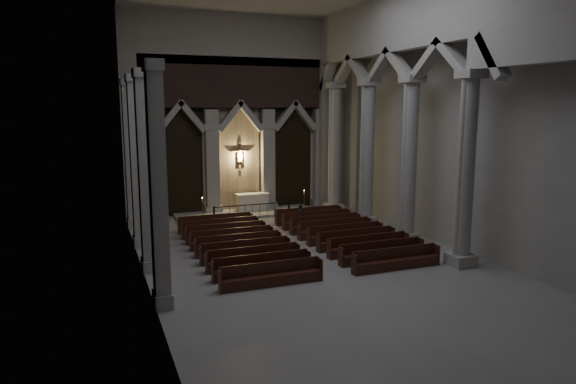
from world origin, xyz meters
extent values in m
plane|color=gray|center=(0.00, 0.00, 0.00)|extent=(24.00, 24.00, 0.00)
cube|color=#9C9992|center=(0.00, 12.00, 6.00)|extent=(14.00, 0.10, 12.00)
cube|color=#9C9992|center=(-7.00, 0.00, 6.00)|extent=(0.10, 24.00, 12.00)
cube|color=#9C9992|center=(7.00, 0.00, 6.00)|extent=(0.10, 24.00, 12.00)
cube|color=#A8A59C|center=(-5.40, 11.50, 3.20)|extent=(0.80, 0.50, 6.40)
cube|color=#A8A59C|center=(-5.40, 11.50, 0.25)|extent=(1.05, 0.70, 0.50)
cube|color=#A8A59C|center=(-5.40, 11.50, 5.35)|extent=(1.00, 0.65, 0.35)
cube|color=#A8A59C|center=(-1.80, 11.50, 3.20)|extent=(0.80, 0.50, 6.40)
cube|color=#A8A59C|center=(-1.80, 11.50, 0.25)|extent=(1.05, 0.70, 0.50)
cube|color=#A8A59C|center=(-1.80, 11.50, 5.35)|extent=(1.00, 0.65, 0.35)
cube|color=#A8A59C|center=(1.80, 11.50, 3.20)|extent=(0.80, 0.50, 6.40)
cube|color=#A8A59C|center=(1.80, 11.50, 0.25)|extent=(1.05, 0.70, 0.50)
cube|color=#A8A59C|center=(1.80, 11.50, 5.35)|extent=(1.00, 0.65, 0.35)
cube|color=#A8A59C|center=(5.40, 11.50, 3.20)|extent=(0.80, 0.50, 6.40)
cube|color=#A8A59C|center=(5.40, 11.50, 0.25)|extent=(1.05, 0.70, 0.50)
cube|color=#A8A59C|center=(5.40, 11.50, 5.35)|extent=(1.00, 0.65, 0.35)
cube|color=black|center=(-3.60, 11.85, 3.50)|extent=(2.60, 0.15, 7.00)
cube|color=tan|center=(0.00, 11.85, 3.50)|extent=(2.60, 0.15, 7.00)
cube|color=black|center=(3.60, 11.85, 3.50)|extent=(2.60, 0.15, 7.00)
cube|color=black|center=(0.00, 11.50, 8.00)|extent=(12.00, 0.50, 3.00)
cube|color=#A8A59C|center=(-6.20, 11.50, 4.50)|extent=(1.60, 0.50, 9.00)
cube|color=#A8A59C|center=(6.20, 11.50, 4.50)|extent=(1.60, 0.50, 9.00)
cube|color=#A8A59C|center=(0.00, 11.50, 10.50)|extent=(14.00, 0.50, 3.00)
plane|color=#FFDE72|center=(0.00, 11.82, 3.50)|extent=(1.50, 0.00, 1.50)
cube|color=brown|center=(0.00, 11.73, 3.50)|extent=(0.13, 0.08, 1.80)
cube|color=brown|center=(0.00, 11.73, 3.85)|extent=(1.10, 0.08, 0.13)
cube|color=tan|center=(0.00, 11.67, 3.45)|extent=(0.26, 0.10, 0.60)
sphere|color=tan|center=(0.00, 11.67, 3.85)|extent=(0.17, 0.17, 0.17)
cylinder|color=tan|center=(-0.26, 11.67, 3.82)|extent=(0.45, 0.08, 0.08)
cylinder|color=tan|center=(0.26, 11.67, 3.82)|extent=(0.45, 0.08, 0.08)
cube|color=#A8A59C|center=(5.50, 9.50, 0.25)|extent=(1.00, 1.00, 0.50)
cylinder|color=#A8A59C|center=(5.50, 9.50, 4.00)|extent=(0.70, 0.70, 7.50)
cube|color=#A8A59C|center=(5.50, 9.50, 7.85)|extent=(0.95, 0.95, 0.35)
cube|color=#A8A59C|center=(5.50, 5.50, 0.25)|extent=(1.00, 1.00, 0.50)
cylinder|color=#A8A59C|center=(5.50, 5.50, 4.00)|extent=(0.70, 0.70, 7.50)
cube|color=#A8A59C|center=(5.50, 5.50, 7.85)|extent=(0.95, 0.95, 0.35)
cube|color=#A8A59C|center=(5.50, 1.50, 0.25)|extent=(1.00, 1.00, 0.50)
cylinder|color=#A8A59C|center=(5.50, 1.50, 4.00)|extent=(0.70, 0.70, 7.50)
cube|color=#A8A59C|center=(5.50, 1.50, 7.85)|extent=(0.95, 0.95, 0.35)
cube|color=#A8A59C|center=(5.50, -2.50, 0.25)|extent=(1.00, 1.00, 0.50)
cylinder|color=#A8A59C|center=(5.50, -2.50, 4.00)|extent=(0.70, 0.70, 7.50)
cube|color=#A8A59C|center=(5.50, -2.50, 7.85)|extent=(0.95, 0.95, 0.35)
cube|color=#A8A59C|center=(5.50, 0.00, 10.60)|extent=(0.55, 24.00, 2.80)
cube|color=#A8A59C|center=(5.50, 11.40, 4.60)|extent=(0.55, 1.20, 9.20)
cube|color=#A8A59C|center=(-6.75, 9.50, 0.25)|extent=(0.60, 1.00, 0.50)
cube|color=#A8A59C|center=(-6.75, 9.50, 4.00)|extent=(0.50, 0.80, 7.50)
cube|color=#A8A59C|center=(-6.75, 9.50, 7.85)|extent=(0.60, 1.00, 0.35)
cube|color=#A8A59C|center=(-6.75, 5.50, 0.25)|extent=(0.60, 1.00, 0.50)
cube|color=#A8A59C|center=(-6.75, 5.50, 4.00)|extent=(0.50, 0.80, 7.50)
cube|color=#A8A59C|center=(-6.75, 5.50, 7.85)|extent=(0.60, 1.00, 0.35)
cube|color=#A8A59C|center=(-6.75, 1.50, 0.25)|extent=(0.60, 1.00, 0.50)
cube|color=#A8A59C|center=(-6.75, 1.50, 4.00)|extent=(0.50, 0.80, 7.50)
cube|color=#A8A59C|center=(-6.75, 1.50, 7.85)|extent=(0.60, 1.00, 0.35)
cube|color=#A8A59C|center=(-6.75, -2.50, 0.25)|extent=(0.60, 1.00, 0.50)
cube|color=#A8A59C|center=(-6.75, -2.50, 4.00)|extent=(0.50, 0.80, 7.50)
cube|color=#A8A59C|center=(-6.75, -2.50, 7.85)|extent=(0.60, 1.00, 0.35)
cube|color=#A8A59C|center=(0.00, 10.60, 0.07)|extent=(8.50, 2.60, 0.15)
cube|color=silver|center=(0.61, 11.12, 0.65)|extent=(1.90, 0.74, 1.00)
cube|color=white|center=(0.61, 11.12, 1.17)|extent=(2.05, 0.82, 0.04)
cube|color=black|center=(0.00, 9.15, 0.87)|extent=(4.60, 0.05, 0.05)
cube|color=black|center=(-2.30, 9.15, 0.46)|extent=(0.09, 0.09, 0.92)
cube|color=black|center=(2.30, 9.15, 0.46)|extent=(0.09, 0.09, 0.92)
cylinder|color=black|center=(-1.84, 9.15, 0.43)|extent=(0.02, 0.02, 0.85)
cylinder|color=black|center=(-1.38, 9.15, 0.43)|extent=(0.02, 0.02, 0.85)
cylinder|color=black|center=(-0.92, 9.15, 0.43)|extent=(0.02, 0.02, 0.85)
cylinder|color=black|center=(-0.46, 9.15, 0.43)|extent=(0.02, 0.02, 0.85)
cylinder|color=black|center=(0.00, 9.15, 0.43)|extent=(0.02, 0.02, 0.85)
cylinder|color=black|center=(0.46, 9.15, 0.43)|extent=(0.02, 0.02, 0.85)
cylinder|color=black|center=(0.92, 9.15, 0.43)|extent=(0.02, 0.02, 0.85)
cylinder|color=black|center=(1.38, 9.15, 0.43)|extent=(0.02, 0.02, 0.85)
cylinder|color=black|center=(1.84, 9.15, 0.43)|extent=(0.02, 0.02, 0.85)
cylinder|color=#AC6A34|center=(-2.93, 9.27, 0.03)|extent=(0.25, 0.25, 0.05)
cylinder|color=#AC6A34|center=(-2.93, 9.27, 0.62)|extent=(0.04, 0.04, 1.19)
cylinder|color=#AC6A34|center=(-2.93, 9.27, 1.22)|extent=(0.12, 0.12, 0.02)
cylinder|color=beige|center=(-2.93, 9.27, 1.32)|extent=(0.05, 0.05, 0.21)
sphere|color=#F4BA55|center=(-2.93, 9.27, 1.45)|extent=(0.05, 0.05, 0.05)
cylinder|color=#AC6A34|center=(3.40, 9.38, 0.03)|extent=(0.25, 0.25, 0.05)
cylinder|color=#AC6A34|center=(3.40, 9.38, 0.63)|extent=(0.04, 0.04, 1.21)
cylinder|color=#AC6A34|center=(3.40, 9.38, 1.24)|extent=(0.13, 0.13, 0.02)
cylinder|color=beige|center=(3.40, 9.38, 1.35)|extent=(0.05, 0.05, 0.21)
sphere|color=#F4BA55|center=(3.40, 9.38, 1.48)|extent=(0.05, 0.05, 0.05)
cube|color=black|center=(-2.70, 7.07, 0.21)|extent=(3.92, 0.37, 0.42)
cube|color=black|center=(-2.70, 7.25, 0.65)|extent=(3.92, 0.07, 0.47)
cube|color=black|center=(-4.66, 7.07, 0.42)|extent=(0.06, 0.42, 0.84)
cube|color=black|center=(-0.74, 7.07, 0.42)|extent=(0.06, 0.42, 0.84)
cube|color=black|center=(2.70, 7.07, 0.21)|extent=(3.92, 0.37, 0.42)
cube|color=black|center=(2.70, 7.25, 0.65)|extent=(3.92, 0.07, 0.47)
cube|color=black|center=(0.74, 7.07, 0.42)|extent=(0.06, 0.42, 0.84)
cube|color=black|center=(4.66, 7.07, 0.42)|extent=(0.06, 0.42, 0.84)
cube|color=black|center=(-2.70, 5.94, 0.21)|extent=(3.92, 0.37, 0.42)
cube|color=black|center=(-2.70, 6.12, 0.65)|extent=(3.92, 0.07, 0.47)
cube|color=black|center=(-4.66, 5.94, 0.42)|extent=(0.06, 0.42, 0.84)
cube|color=black|center=(-0.74, 5.94, 0.42)|extent=(0.06, 0.42, 0.84)
cube|color=black|center=(2.70, 5.94, 0.21)|extent=(3.92, 0.37, 0.42)
cube|color=black|center=(2.70, 6.12, 0.65)|extent=(3.92, 0.07, 0.47)
cube|color=black|center=(0.74, 5.94, 0.42)|extent=(0.06, 0.42, 0.84)
cube|color=black|center=(4.66, 5.94, 0.42)|extent=(0.06, 0.42, 0.84)
cube|color=black|center=(-2.70, 4.81, 0.21)|extent=(3.92, 0.37, 0.42)
cube|color=black|center=(-2.70, 4.99, 0.65)|extent=(3.92, 0.07, 0.47)
cube|color=black|center=(-4.66, 4.81, 0.42)|extent=(0.06, 0.42, 0.84)
cube|color=black|center=(-0.74, 4.81, 0.42)|extent=(0.06, 0.42, 0.84)
cube|color=black|center=(2.70, 4.81, 0.21)|extent=(3.92, 0.37, 0.42)
cube|color=black|center=(2.70, 4.99, 0.65)|extent=(3.92, 0.07, 0.47)
cube|color=black|center=(0.74, 4.81, 0.42)|extent=(0.06, 0.42, 0.84)
cube|color=black|center=(4.66, 4.81, 0.42)|extent=(0.06, 0.42, 0.84)
cube|color=black|center=(-2.70, 3.68, 0.21)|extent=(3.92, 0.37, 0.42)
cube|color=black|center=(-2.70, 3.86, 0.65)|extent=(3.92, 0.07, 0.47)
cube|color=black|center=(-4.66, 3.68, 0.42)|extent=(0.06, 0.42, 0.84)
cube|color=black|center=(-0.74, 3.68, 0.42)|extent=(0.06, 0.42, 0.84)
cube|color=black|center=(2.70, 3.68, 0.21)|extent=(3.92, 0.37, 0.42)
cube|color=black|center=(2.70, 3.86, 0.65)|extent=(3.92, 0.07, 0.47)
cube|color=black|center=(0.74, 3.68, 0.42)|extent=(0.06, 0.42, 0.84)
cube|color=black|center=(4.66, 3.68, 0.42)|extent=(0.06, 0.42, 0.84)
cube|color=black|center=(-2.70, 2.55, 0.21)|extent=(3.92, 0.37, 0.42)
cube|color=black|center=(-2.70, 2.73, 0.65)|extent=(3.92, 0.07, 0.47)
cube|color=black|center=(-4.66, 2.55, 0.42)|extent=(0.06, 0.42, 0.84)
cube|color=black|center=(-0.74, 2.55, 0.42)|extent=(0.06, 0.42, 0.84)
cube|color=black|center=(2.70, 2.55, 0.21)|extent=(3.92, 0.37, 0.42)
cube|color=black|center=(2.70, 2.73, 0.65)|extent=(3.92, 0.07, 0.47)
cube|color=black|center=(0.74, 2.55, 0.42)|extent=(0.06, 0.42, 0.84)
cube|color=black|center=(4.66, 2.55, 0.42)|extent=(0.06, 0.42, 0.84)
cube|color=black|center=(-2.70, 1.42, 0.21)|extent=(3.92, 0.37, 0.42)
cube|color=black|center=(-2.70, 1.60, 0.65)|extent=(3.92, 0.07, 0.47)
cube|color=black|center=(-4.66, 1.42, 0.42)|extent=(0.06, 0.42, 0.84)
cube|color=black|center=(-0.74, 1.42, 0.42)|extent=(0.06, 0.42, 0.84)
cube|color=black|center=(2.70, 1.42, 0.21)|extent=(3.92, 0.37, 0.42)
cube|color=black|center=(2.70, 1.60, 0.65)|extent=(3.92, 0.07, 0.47)
cube|color=black|center=(0.74, 1.42, 0.42)|extent=(0.06, 0.42, 0.84)
cube|color=black|center=(4.66, 1.42, 0.42)|extent=(0.06, 0.42, 0.84)
cube|color=black|center=(-2.70, 0.29, 0.21)|extent=(3.92, 0.37, 0.42)
cube|color=black|center=(-2.70, 0.46, 0.65)|extent=(3.92, 0.07, 0.47)
cube|color=black|center=(-4.66, 0.29, 0.42)|extent=(0.06, 0.42, 0.84)
cube|color=black|center=(-0.74, 0.29, 0.42)|extent=(0.06, 0.42, 0.84)
cube|color=black|center=(2.70, 0.29, 0.21)|extent=(3.92, 0.37, 0.42)
cube|color=black|center=(2.70, 0.46, 0.65)|extent=(3.92, 0.07, 0.47)
cube|color=black|center=(0.74, 0.29, 0.42)|extent=(0.06, 0.42, 0.84)
cube|color=black|center=(4.66, 0.29, 0.42)|extent=(0.06, 0.42, 0.84)
cube|color=black|center=(-2.70, -0.84, 0.21)|extent=(3.92, 0.37, 0.42)
cube|color=black|center=(-2.70, -0.67, 0.65)|extent=(3.92, 0.07, 0.47)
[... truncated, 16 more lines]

